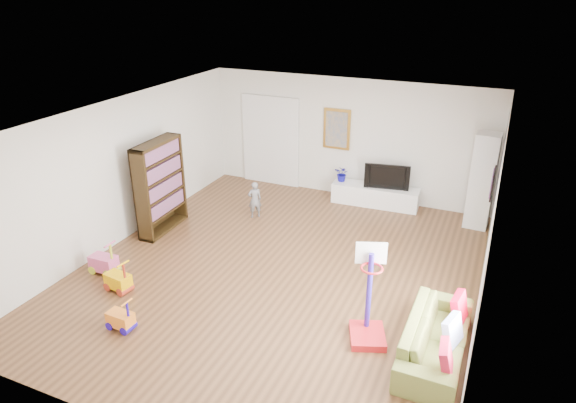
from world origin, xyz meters
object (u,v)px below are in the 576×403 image
at_px(media_console, 375,196).
at_px(sofa, 436,338).
at_px(basketball_hoop, 370,296).
at_px(bookshelf, 160,187).

relative_size(media_console, sofa, 0.98).
relative_size(sofa, basketball_hoop, 1.35).
bearing_deg(media_console, basketball_hoop, -78.98).
distance_m(bookshelf, sofa, 5.89).
relative_size(bookshelf, sofa, 0.95).
xyz_separation_m(media_console, sofa, (2.02, -4.55, 0.06)).
bearing_deg(basketball_hoop, media_console, 82.69).
distance_m(sofa, basketball_hoop, 1.01).
relative_size(bookshelf, basketball_hoop, 1.29).
bearing_deg(media_console, sofa, -68.61).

